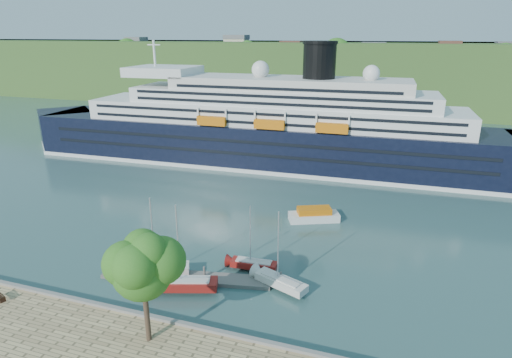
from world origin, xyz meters
The scene contains 11 objects.
ground centered at (0.00, 0.00, 0.00)m, with size 400.00×400.00×0.00m, color #315755.
far_hillside centered at (0.00, 145.00, 12.00)m, with size 400.00×50.00×24.00m, color #375723.
quay_coping centered at (0.00, -0.20, 1.15)m, with size 220.00×0.50×0.30m, color slate.
cruise_ship centered at (-7.13, 56.51, 12.99)m, with size 115.66×16.84×25.97m, color black, non-canonical shape.
promenade_tree centered at (1.46, -2.95, 6.81)m, with size 7.01×7.01×11.62m, color #225616, non-canonical shape.
floating_pontoon centered at (-0.78, 8.56, 0.22)m, with size 19.96×2.44×0.44m, color gray, non-canonical shape.
sailboat_white_near centered at (-3.82, 8.01, 4.80)m, with size 7.43×2.06×9.60m, color silver, non-canonical shape.
sailboat_red centered at (0.45, 6.13, 5.01)m, with size 7.76×2.15×10.02m, color maroon, non-canonical shape.
sailboat_white_far centered at (10.31, 10.03, 4.46)m, with size 6.90×1.92×8.92m, color silver, non-canonical shape.
tender_launch centered at (10.22, 29.56, 1.06)m, with size 7.68×2.63×2.12m, color orange, non-canonical shape.
sailboat_extra centered at (6.13, 12.91, 4.00)m, with size 6.20×1.72×8.00m, color maroon, non-canonical shape.
Camera 1 is at (20.74, -30.20, 27.30)m, focal length 30.00 mm.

